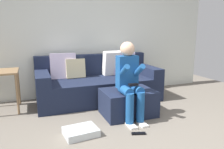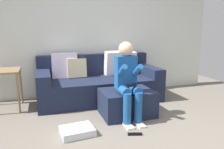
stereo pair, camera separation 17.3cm
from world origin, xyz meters
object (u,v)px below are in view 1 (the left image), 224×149
couch_sectional (98,83)px  storage_bin (81,132)px  person_seated (130,79)px  ottoman (128,103)px  side_table (4,78)px  remote_near_ottoman (139,134)px

couch_sectional → storage_bin: couch_sectional is taller
person_seated → storage_bin: 1.02m
ottoman → storage_bin: bearing=-153.8°
couch_sectional → person_seated: person_seated is taller
person_seated → couch_sectional: bearing=97.7°
couch_sectional → side_table: size_ratio=3.35×
ottoman → side_table: (-1.83, 0.89, 0.36)m
couch_sectional → ottoman: (0.21, -0.94, -0.12)m
side_table → remote_near_ottoman: side_table is taller
storage_bin → remote_near_ottoman: (0.71, -0.24, -0.04)m
storage_bin → remote_near_ottoman: size_ratio=2.27×
storage_bin → remote_near_ottoman: 0.75m
side_table → remote_near_ottoman: 2.36m
person_seated → remote_near_ottoman: (-0.09, -0.49, -0.62)m
couch_sectional → ottoman: bearing=-77.5°
person_seated → side_table: bearing=149.1°
ottoman → remote_near_ottoman: bearing=-102.9°
remote_near_ottoman → couch_sectional: bearing=108.7°
person_seated → remote_near_ottoman: person_seated is taller
ottoman → storage_bin: 0.97m
side_table → ottoman: bearing=-26.0°
ottoman → storage_bin: ottoman is taller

